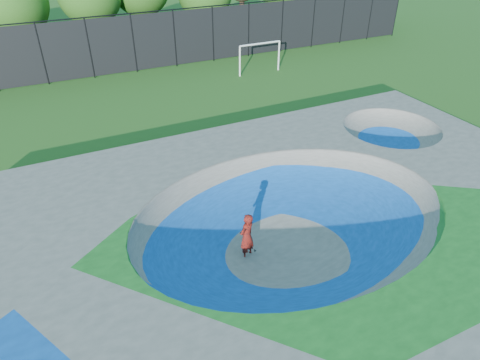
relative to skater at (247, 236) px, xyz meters
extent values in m
plane|color=#255618|center=(1.64, -0.14, -0.87)|extent=(120.00, 120.00, 0.00)
cube|color=gray|center=(1.64, -0.14, -0.12)|extent=(22.00, 14.00, 1.50)
imported|color=red|center=(0.00, 0.00, 0.00)|extent=(0.75, 0.65, 1.73)
cube|color=black|center=(0.00, 0.00, -0.84)|extent=(0.81, 0.49, 0.05)
cylinder|color=white|center=(7.89, 16.74, 0.17)|extent=(0.12, 0.12, 2.07)
cylinder|color=white|center=(11.00, 16.74, 0.17)|extent=(0.12, 0.12, 2.07)
cylinder|color=white|center=(9.44, 16.74, 1.21)|extent=(3.11, 0.12, 0.12)
cylinder|color=black|center=(-4.36, 20.86, 1.13)|extent=(0.09, 0.09, 4.00)
cylinder|color=black|center=(-1.36, 20.86, 1.13)|extent=(0.09, 0.09, 4.00)
cylinder|color=black|center=(1.64, 20.86, 1.13)|extent=(0.09, 0.09, 4.00)
cylinder|color=black|center=(4.64, 20.86, 1.13)|extent=(0.09, 0.09, 4.00)
cylinder|color=black|center=(7.64, 20.86, 1.13)|extent=(0.09, 0.09, 4.00)
cylinder|color=black|center=(10.64, 20.86, 1.13)|extent=(0.09, 0.09, 4.00)
cylinder|color=black|center=(13.64, 20.86, 1.13)|extent=(0.09, 0.09, 4.00)
cylinder|color=black|center=(16.64, 20.86, 1.13)|extent=(0.09, 0.09, 4.00)
cylinder|color=black|center=(19.64, 20.86, 1.13)|extent=(0.09, 0.09, 4.00)
cylinder|color=black|center=(22.64, 20.86, 1.13)|extent=(0.09, 0.09, 4.00)
cylinder|color=black|center=(25.64, 20.86, 1.13)|extent=(0.09, 0.09, 4.00)
cube|color=black|center=(1.64, 20.86, 1.13)|extent=(48.00, 0.03, 3.80)
cylinder|color=black|center=(1.64, 20.86, 3.13)|extent=(48.00, 0.08, 0.08)
cylinder|color=#463323|center=(-5.28, 25.84, 0.44)|extent=(0.44, 0.44, 2.62)
sphere|color=#285E18|center=(-5.28, 25.84, 3.51)|extent=(4.69, 4.69, 4.69)
cylinder|color=#463323|center=(-0.15, 25.37, 0.65)|extent=(0.44, 0.44, 3.03)
cylinder|color=#463323|center=(3.78, 25.92, 0.77)|extent=(0.44, 0.44, 3.27)
cylinder|color=#463323|center=(8.72, 24.88, 0.46)|extent=(0.44, 0.44, 2.65)
cylinder|color=#463323|center=(12.05, 24.93, 0.91)|extent=(0.44, 0.44, 3.54)
cylinder|color=#463323|center=(17.13, 26.14, 0.48)|extent=(0.44, 0.44, 2.70)
cylinder|color=#463323|center=(20.69, 25.53, 0.91)|extent=(0.44, 0.44, 3.56)
cylinder|color=#463323|center=(25.63, 25.77, 0.87)|extent=(0.44, 0.44, 3.47)
camera|label=1|loc=(-4.93, -9.65, 9.04)|focal=32.00mm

